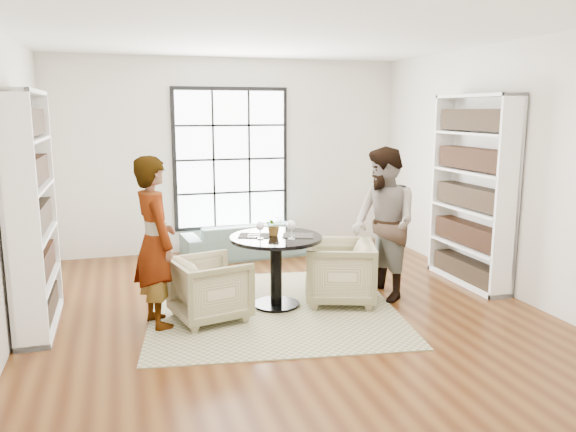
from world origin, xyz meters
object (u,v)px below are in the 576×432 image
object	(u,v)px
wine_glass_left	(260,226)
wine_glass_right	(291,226)
person_left	(155,242)
pedestal_table	(276,256)
armchair_right	(339,272)
sofa	(243,239)
armchair_left	(210,289)
person_right	(384,224)
flower_centerpiece	(274,226)

from	to	relation	value
wine_glass_left	wine_glass_right	size ratio (longest dim) A/B	0.94
person_left	pedestal_table	bearing A→B (deg)	-96.86
armchair_right	person_left	world-z (taller)	person_left
sofa	wine_glass_right	size ratio (longest dim) A/B	8.78
wine_glass_left	armchair_left	bearing A→B (deg)	-170.56
pedestal_table	wine_glass_left	world-z (taller)	wine_glass_left
armchair_right	wine_glass_left	distance (m)	1.12
pedestal_table	armchair_left	world-z (taller)	pedestal_table
person_right	person_left	bearing A→B (deg)	-93.32
pedestal_table	sofa	xyz separation A→B (m)	(0.12, 2.31, -0.33)
person_left	person_right	bearing A→B (deg)	-102.02
wine_glass_right	flower_centerpiece	xyz separation A→B (m)	(-0.13, 0.23, -0.04)
sofa	person_left	size ratio (longest dim) A/B	1.03
pedestal_table	flower_centerpiece	world-z (taller)	flower_centerpiece
wine_glass_right	flower_centerpiece	distance (m)	0.27
wine_glass_left	person_right	bearing A→B (deg)	0.61
person_left	wine_glass_left	bearing A→B (deg)	-99.60
sofa	armchair_left	world-z (taller)	armchair_left
pedestal_table	armchair_left	xyz separation A→B (m)	(-0.78, -0.18, -0.25)
armchair_right	pedestal_table	bearing A→B (deg)	-75.81
sofa	armchair_right	world-z (taller)	armchair_right
person_left	wine_glass_right	size ratio (longest dim) A/B	8.49
person_left	wine_glass_right	distance (m)	1.45
armchair_left	wine_glass_left	size ratio (longest dim) A/B	3.80
wine_glass_right	flower_centerpiece	bearing A→B (deg)	119.57
pedestal_table	sofa	world-z (taller)	pedestal_table
armchair_left	person_left	xyz separation A→B (m)	(-0.55, 0.00, 0.54)
armchair_left	armchair_right	distance (m)	1.52
wine_glass_left	wine_glass_right	xyz separation A→B (m)	(0.32, -0.11, 0.01)
sofa	wine_glass_left	bearing A→B (deg)	77.21
sofa	wine_glass_left	world-z (taller)	wine_glass_left
person_right	wine_glass_right	distance (m)	1.18
armchair_right	wine_glass_right	size ratio (longest dim) A/B	3.83
armchair_left	person_right	world-z (taller)	person_right
person_left	wine_glass_left	distance (m)	1.13
flower_centerpiece	wine_glass_left	bearing A→B (deg)	-147.15
sofa	flower_centerpiece	bearing A→B (deg)	81.57
pedestal_table	wine_glass_right	bearing A→B (deg)	-57.49
sofa	armchair_right	bearing A→B (deg)	99.54
person_right	wine_glass_right	bearing A→B (deg)	-89.64
armchair_left	armchair_right	bearing A→B (deg)	-99.21
wine_glass_right	armchair_right	bearing A→B (deg)	11.47
sofa	person_left	world-z (taller)	person_left
sofa	wine_glass_left	size ratio (longest dim) A/B	9.29
sofa	person_left	distance (m)	2.94
pedestal_table	sofa	size ratio (longest dim) A/B	0.57
pedestal_table	sofa	distance (m)	2.33
sofa	wine_glass_left	xyz separation A→B (m)	(-0.33, -2.39, 0.70)
pedestal_table	wine_glass_left	xyz separation A→B (m)	(-0.20, -0.08, 0.37)
armchair_left	wine_glass_right	distance (m)	1.10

